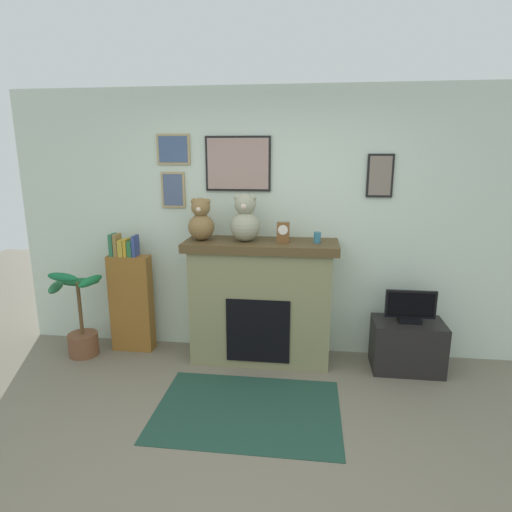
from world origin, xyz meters
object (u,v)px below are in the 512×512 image
(teddy_bear_grey, at_px, (201,221))
(fireplace, at_px, (261,301))
(bookshelf, at_px, (131,299))
(potted_plant, at_px, (79,321))
(teddy_bear_tan, at_px, (245,220))
(tv_stand, at_px, (407,346))
(mantel_clock, at_px, (283,232))
(television, at_px, (410,308))
(candle_jar, at_px, (317,237))

(teddy_bear_grey, bearing_deg, fireplace, 1.85)
(fireplace, height_order, bookshelf, bookshelf)
(potted_plant, relative_size, teddy_bear_tan, 2.03)
(tv_stand, xyz_separation_m, teddy_bear_grey, (-1.95, 0.04, 1.13))
(mantel_clock, bearing_deg, teddy_bear_tan, 179.89)
(tv_stand, relative_size, television, 1.41)
(fireplace, xyz_separation_m, teddy_bear_grey, (-0.56, -0.02, 0.77))
(fireplace, bearing_deg, teddy_bear_tan, -172.89)
(potted_plant, bearing_deg, teddy_bear_tan, 5.19)
(fireplace, distance_m, potted_plant, 1.82)
(teddy_bear_tan, bearing_deg, bookshelf, 177.15)
(fireplace, bearing_deg, bookshelf, 178.24)
(potted_plant, relative_size, television, 1.99)
(tv_stand, height_order, television, television)
(fireplace, bearing_deg, teddy_bear_grey, -178.15)
(fireplace, height_order, teddy_bear_grey, teddy_bear_grey)
(mantel_clock, height_order, teddy_bear_tan, teddy_bear_tan)
(teddy_bear_grey, bearing_deg, candle_jar, 0.03)
(fireplace, xyz_separation_m, television, (1.38, -0.06, 0.01))
(mantel_clock, bearing_deg, teddy_bear_grey, 179.95)
(tv_stand, distance_m, teddy_bear_tan, 1.91)
(teddy_bear_tan, bearing_deg, mantel_clock, -0.11)
(bookshelf, height_order, candle_jar, candle_jar)
(tv_stand, height_order, candle_jar, candle_jar)
(potted_plant, bearing_deg, tv_stand, 1.96)
(potted_plant, bearing_deg, candle_jar, 3.72)
(tv_stand, bearing_deg, bookshelf, 177.89)
(teddy_bear_grey, bearing_deg, teddy_bear_tan, -0.01)
(fireplace, xyz_separation_m, candle_jar, (0.52, -0.02, 0.64))
(candle_jar, distance_m, teddy_bear_grey, 1.09)
(television, bearing_deg, tv_stand, 90.00)
(potted_plant, distance_m, mantel_clock, 2.20)
(television, distance_m, teddy_bear_grey, 2.09)
(bookshelf, distance_m, teddy_bear_tan, 1.46)
(tv_stand, bearing_deg, potted_plant, -178.04)
(mantel_clock, bearing_deg, fireplace, 174.76)
(potted_plant, height_order, television, potted_plant)
(candle_jar, height_order, mantel_clock, mantel_clock)
(television, xyz_separation_m, candle_jar, (-0.86, 0.04, 0.63))
(tv_stand, height_order, teddy_bear_tan, teddy_bear_tan)
(candle_jar, bearing_deg, bookshelf, 178.19)
(mantel_clock, bearing_deg, candle_jar, 0.23)
(potted_plant, xyz_separation_m, candle_jar, (2.31, 0.15, 0.87))
(potted_plant, bearing_deg, television, 1.94)
(potted_plant, height_order, teddy_bear_grey, teddy_bear_grey)
(television, bearing_deg, potted_plant, -178.06)
(mantel_clock, height_order, teddy_bear_grey, teddy_bear_grey)
(candle_jar, distance_m, mantel_clock, 0.32)
(bookshelf, bearing_deg, potted_plant, -155.52)
(television, height_order, mantel_clock, mantel_clock)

